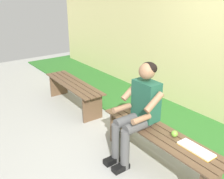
# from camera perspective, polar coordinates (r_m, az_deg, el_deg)

# --- Properties ---
(ground_plane) EXTENTS (10.00, 7.00, 0.04)m
(ground_plane) POSITION_cam_1_polar(r_m,az_deg,el_deg) (3.75, -13.85, -13.40)
(ground_plane) COLOR #9E9E99
(grass_strip) EXTENTS (9.00, 1.81, 0.03)m
(grass_strip) POSITION_cam_1_polar(r_m,az_deg,el_deg) (4.88, 11.10, -3.94)
(grass_strip) COLOR #2D6B28
(grass_strip) RESTS_ON ground
(brick_wall) EXTENTS (9.50, 0.24, 3.19)m
(brick_wall) POSITION_cam_1_polar(r_m,az_deg,el_deg) (4.46, 22.07, 13.78)
(brick_wall) COLOR #D1C684
(brick_wall) RESTS_ON ground
(bench_near) EXTENTS (1.76, 0.45, 0.46)m
(bench_near) POSITION_cam_1_polar(r_m,az_deg,el_deg) (3.27, 10.16, -10.87)
(bench_near) COLOR brown
(bench_near) RESTS_ON ground
(bench_far) EXTENTS (1.59, 0.45, 0.46)m
(bench_far) POSITION_cam_1_polar(r_m,az_deg,el_deg) (4.80, -8.48, 0.14)
(bench_far) COLOR brown
(bench_far) RESTS_ON ground
(person_seated) EXTENTS (0.50, 0.69, 1.27)m
(person_seated) POSITION_cam_1_polar(r_m,az_deg,el_deg) (3.20, 5.86, -4.25)
(person_seated) COLOR #1E513D
(person_seated) RESTS_ON ground
(apple) EXTENTS (0.08, 0.08, 0.08)m
(apple) POSITION_cam_1_polar(r_m,az_deg,el_deg) (3.14, 13.57, -9.46)
(apple) COLOR #72B738
(apple) RESTS_ON bench_near
(book_open) EXTENTS (0.42, 0.17, 0.02)m
(book_open) POSITION_cam_1_polar(r_m,az_deg,el_deg) (2.98, 17.99, -12.43)
(book_open) COLOR white
(book_open) RESTS_ON bench_near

